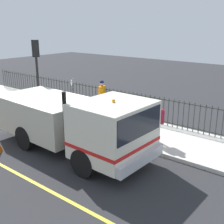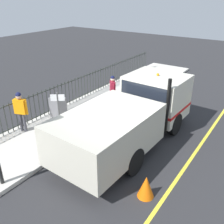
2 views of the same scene
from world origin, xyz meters
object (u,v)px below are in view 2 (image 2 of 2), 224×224
(work_truck, at_px, (135,111))
(street_sign, at_px, (59,114))
(traffic_cone, at_px, (146,187))
(utility_cabinet, at_px, (58,107))
(pedestrian_distant, at_px, (20,108))
(worker_standing, at_px, (113,88))

(work_truck, distance_m, street_sign, 2.96)
(traffic_cone, bearing_deg, utility_cabinet, -20.22)
(pedestrian_distant, distance_m, utility_cabinet, 1.94)
(pedestrian_distant, relative_size, traffic_cone, 2.47)
(traffic_cone, distance_m, street_sign, 4.05)
(worker_standing, xyz_separation_m, utility_cabinet, (1.44, 2.45, -0.54))
(work_truck, relative_size, utility_cabinet, 7.04)
(work_truck, relative_size, pedestrian_distant, 3.89)
(pedestrian_distant, height_order, street_sign, street_sign)
(work_truck, height_order, street_sign, work_truck)
(utility_cabinet, xyz_separation_m, street_sign, (-1.97, 1.76, 0.91))
(traffic_cone, bearing_deg, worker_standing, -46.42)
(utility_cabinet, bearing_deg, street_sign, 138.15)
(work_truck, height_order, worker_standing, work_truck)
(work_truck, relative_size, traffic_cone, 9.60)
(traffic_cone, bearing_deg, work_truck, -53.63)
(work_truck, relative_size, street_sign, 3.10)
(worker_standing, height_order, pedestrian_distant, pedestrian_distant)
(traffic_cone, xyz_separation_m, street_sign, (3.85, -0.38, 1.19))
(work_truck, height_order, utility_cabinet, work_truck)
(pedestrian_distant, distance_m, traffic_cone, 6.14)
(worker_standing, relative_size, street_sign, 0.75)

